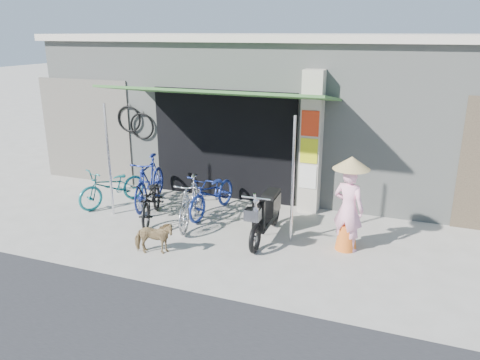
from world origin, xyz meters
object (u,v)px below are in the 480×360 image
at_px(bike_black, 152,199).
at_px(nun, 349,204).
at_px(bike_silver, 191,202).
at_px(moped, 266,214).
at_px(bike_navy, 212,193).
at_px(street_dog, 154,238).
at_px(bike_blue, 149,181).
at_px(bike_teal, 113,186).

xyz_separation_m(bike_black, nun, (3.94, 0.03, 0.40)).
xyz_separation_m(bike_silver, moped, (1.58, -0.04, -0.02)).
height_order(bike_navy, nun, nun).
height_order(bike_silver, nun, nun).
distance_m(bike_black, street_dog, 1.58).
bearing_deg(street_dog, bike_blue, 13.54).
bearing_deg(bike_blue, bike_teal, -171.86).
xyz_separation_m(street_dog, nun, (3.11, 1.37, 0.55)).
bearing_deg(bike_silver, nun, -11.23).
height_order(street_dog, nun, nun).
xyz_separation_m(bike_silver, bike_navy, (0.15, 0.70, -0.03)).
xyz_separation_m(bike_teal, street_dog, (2.10, -1.80, -0.13)).
bearing_deg(street_dog, bike_teal, 30.45).
height_order(bike_silver, moped, moped).
height_order(moped, nun, nun).
height_order(bike_black, bike_navy, bike_navy).
xyz_separation_m(bike_blue, nun, (4.44, -0.71, 0.30)).
relative_size(bike_teal, nun, 0.96).
relative_size(bike_teal, moped, 0.91).
relative_size(bike_silver, bike_navy, 0.94).
xyz_separation_m(bike_black, bike_silver, (0.87, 0.05, 0.05)).
bearing_deg(nun, bike_teal, 13.62).
bearing_deg(bike_blue, nun, -20.71).
distance_m(moped, nun, 1.54).
xyz_separation_m(bike_black, bike_navy, (1.02, 0.76, 0.01)).
height_order(bike_black, street_dog, bike_black).
height_order(bike_blue, bike_navy, bike_blue).
bearing_deg(nun, bike_blue, 9.26).
height_order(bike_teal, bike_black, bike_black).
bearing_deg(nun, moped, 19.00).
bearing_deg(street_dog, bike_navy, -24.13).
height_order(bike_blue, nun, nun).
distance_m(bike_black, nun, 3.96).
distance_m(bike_teal, bike_navy, 2.31).
distance_m(bike_blue, street_dog, 2.48).
distance_m(bike_teal, moped, 3.75).
bearing_deg(street_dog, nun, -85.20).
relative_size(bike_teal, bike_silver, 1.01).
distance_m(bike_blue, bike_silver, 1.53).
height_order(bike_silver, bike_navy, bike_silver).
distance_m(bike_silver, bike_navy, 0.72).
bearing_deg(street_dog, moped, -69.12).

